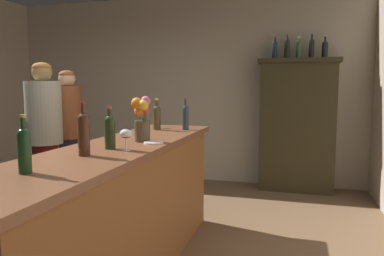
% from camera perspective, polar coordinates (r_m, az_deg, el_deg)
% --- Properties ---
extents(wall_back, '(5.70, 0.12, 2.86)m').
position_cam_1_polar(wall_back, '(5.93, -1.73, 6.01)').
color(wall_back, '#B4A992').
rests_on(wall_back, ground).
extents(bar_counter, '(0.67, 2.96, 1.04)m').
position_cam_1_polar(bar_counter, '(2.86, -11.26, -12.93)').
color(bar_counter, brown).
rests_on(bar_counter, ground).
extents(display_cabinet, '(1.09, 0.40, 1.85)m').
position_cam_1_polar(display_cabinet, '(5.38, 15.86, 0.74)').
color(display_cabinet, '#2F2A16').
rests_on(display_cabinet, ground).
extents(wine_bottle_rose, '(0.06, 0.06, 0.32)m').
position_cam_1_polar(wine_bottle_rose, '(3.65, -1.01, 1.84)').
color(wine_bottle_rose, '#213037').
rests_on(wine_bottle_rose, bar_counter).
extents(wine_bottle_riesling, '(0.07, 0.07, 0.31)m').
position_cam_1_polar(wine_bottle_riesling, '(3.67, -5.43, 1.85)').
color(wine_bottle_riesling, '#43341D').
rests_on(wine_bottle_riesling, bar_counter).
extents(wine_bottle_chardonnay, '(0.07, 0.07, 0.34)m').
position_cam_1_polar(wine_bottle_chardonnay, '(2.37, -16.32, -0.58)').
color(wine_bottle_chardonnay, '#432718').
rests_on(wine_bottle_chardonnay, bar_counter).
extents(wine_bottle_pinot, '(0.06, 0.06, 0.29)m').
position_cam_1_polar(wine_bottle_pinot, '(1.99, -24.41, -2.82)').
color(wine_bottle_pinot, '#183E20').
rests_on(wine_bottle_pinot, bar_counter).
extents(wine_bottle_syrah, '(0.07, 0.07, 0.29)m').
position_cam_1_polar(wine_bottle_syrah, '(2.60, -12.52, -0.32)').
color(wine_bottle_syrah, '#203318').
rests_on(wine_bottle_syrah, bar_counter).
extents(wine_glass_front, '(0.07, 0.07, 0.14)m').
position_cam_1_polar(wine_glass_front, '(3.84, -5.40, 1.50)').
color(wine_glass_front, white).
rests_on(wine_glass_front, bar_counter).
extents(wine_glass_mid, '(0.08, 0.08, 0.15)m').
position_cam_1_polar(wine_glass_mid, '(2.50, -10.17, -1.03)').
color(wine_glass_mid, white).
rests_on(wine_glass_mid, bar_counter).
extents(flower_arrangement, '(0.14, 0.14, 0.35)m').
position_cam_1_polar(flower_arrangement, '(2.89, -7.72, 1.57)').
color(flower_arrangement, '#483A29').
rests_on(flower_arrangement, bar_counter).
extents(cheese_plate, '(0.15, 0.15, 0.01)m').
position_cam_1_polar(cheese_plate, '(2.80, -5.93, -2.27)').
color(cheese_plate, white).
rests_on(cheese_plate, bar_counter).
extents(display_bottle_left, '(0.08, 0.08, 0.30)m').
position_cam_1_polar(display_bottle_left, '(5.39, 12.61, 11.79)').
color(display_bottle_left, '#1A2531').
rests_on(display_bottle_left, display_cabinet).
extents(display_bottle_midleft, '(0.08, 0.08, 0.34)m').
position_cam_1_polar(display_bottle_midleft, '(5.39, 14.42, 11.87)').
color(display_bottle_midleft, black).
rests_on(display_bottle_midleft, display_cabinet).
extents(display_bottle_center, '(0.08, 0.08, 0.29)m').
position_cam_1_polar(display_bottle_center, '(5.38, 16.12, 11.67)').
color(display_bottle_center, '#2E5235').
rests_on(display_bottle_center, display_cabinet).
extents(display_bottle_midright, '(0.07, 0.07, 0.32)m').
position_cam_1_polar(display_bottle_midright, '(5.39, 17.92, 11.72)').
color(display_bottle_midright, black).
rests_on(display_bottle_midright, display_cabinet).
extents(display_bottle_right, '(0.08, 0.08, 0.30)m').
position_cam_1_polar(display_bottle_right, '(5.39, 19.77, 11.46)').
color(display_bottle_right, black).
rests_on(display_bottle_right, display_cabinet).
extents(patron_by_cabinet, '(0.33, 0.33, 1.66)m').
position_cam_1_polar(patron_by_cabinet, '(4.79, -18.42, -0.46)').
color(patron_by_cabinet, '#2A2E47').
rests_on(patron_by_cabinet, ground).
extents(patron_redhead, '(0.36, 0.36, 1.71)m').
position_cam_1_polar(patron_redhead, '(4.09, -21.72, -1.44)').
color(patron_redhead, maroon).
rests_on(patron_redhead, ground).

